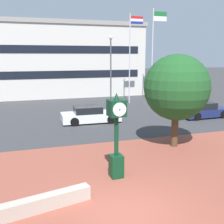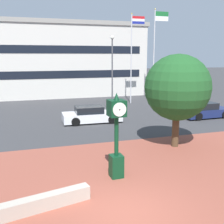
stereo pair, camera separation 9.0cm
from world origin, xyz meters
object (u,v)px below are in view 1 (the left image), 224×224
Objects in this scene: street_lamp_post at (111,64)px; plaza_tree at (179,89)px; street_clock at (116,135)px; flagpole_secondary at (154,49)px; civic_building at (57,59)px; flagpole_primary at (131,53)px; car_street_mid at (204,111)px; car_street_near at (90,115)px.

plaza_tree is at bearing -90.13° from street_lamp_post.
plaza_tree is at bearing 30.72° from street_clock.
flagpole_secondary is at bearing 57.72° from street_clock.
civic_building is at bearing 126.46° from flagpole_secondary.
street_lamp_post is at bearing -149.34° from flagpole_primary.
flagpole_primary reaches higher than car_street_mid.
street_lamp_post is at bearing -75.08° from civic_building.
car_street_near is (1.16, 9.99, -1.30)m from street_clock.
plaza_tree is at bearing 28.09° from car_street_near.
street_lamp_post reaches higher than car_street_mid.
street_lamp_post reaches higher than plaza_tree.
car_street_near is 0.21× the size of civic_building.
car_street_near is at bearing -139.87° from flagpole_secondary.
street_clock is 0.17× the size of civic_building.
street_clock is at bearing -146.96° from plaza_tree.
car_street_mid is (9.53, -1.11, -0.00)m from car_street_near.
car_street_mid is 0.41× the size of flagpole_secondary.
civic_building reaches higher than plaza_tree.
flagpole_primary is 13.98m from civic_building.
flagpole_primary is at bearing 79.19° from plaza_tree.
plaza_tree is 0.55× the size of flagpole_primary.
plaza_tree is (4.65, 3.03, 1.41)m from street_clock.
flagpole_primary is at bearing 64.73° from street_clock.
civic_building reaches higher than car_street_mid.
street_lamp_post is at bearing -140.78° from car_street_mid.
plaza_tree is 27.15m from civic_building.
street_clock is at bearing -51.64° from car_street_mid.
plaza_tree is 8.83m from car_street_mid.
car_street_near and car_street_mid have the same top height.
street_clock is 0.36× the size of flagpole_secondary.
flagpole_secondary reaches higher than car_street_mid.
street_clock reaches higher than car_street_near.
street_clock is 0.88× the size of car_street_mid.
plaza_tree is at bearing -82.16° from civic_building.
street_clock is 0.70× the size of plaza_tree.
flagpole_primary reaches higher than street_clock.
street_lamp_post is (4.68, 15.89, 2.39)m from street_clock.
street_lamp_post is (3.52, 5.91, 3.69)m from car_street_near.
street_clock is 0.38× the size of flagpole_primary.
car_street_mid is (6.04, 5.85, -2.71)m from plaza_tree.
car_street_near is 0.48× the size of flagpole_primary.
civic_building is (-6.46, 12.37, -0.75)m from flagpole_primary.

